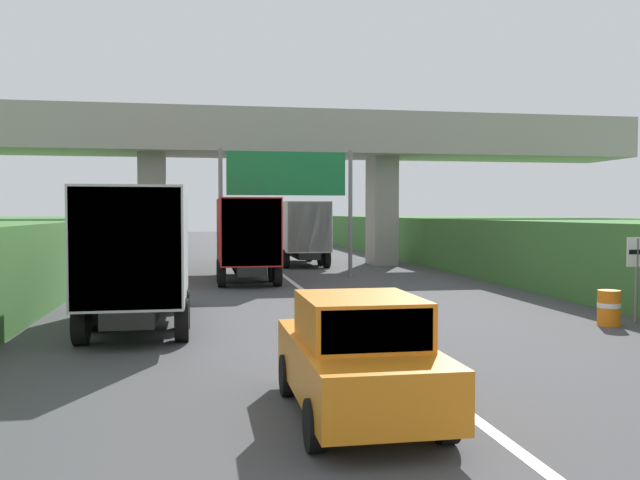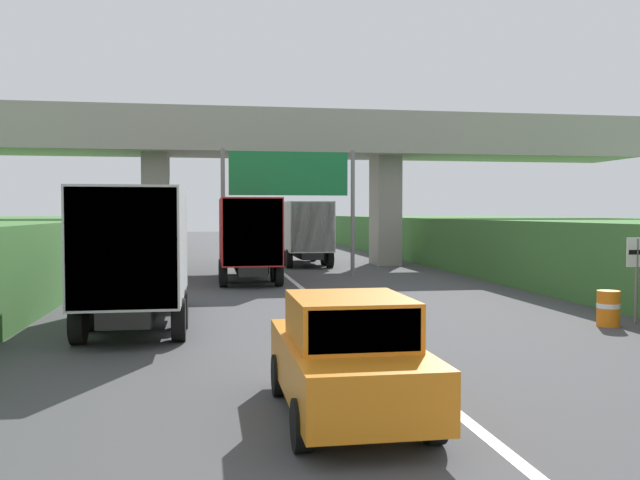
% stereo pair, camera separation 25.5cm
% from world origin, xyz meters
% --- Properties ---
extents(lane_centre_stripe, '(0.20, 93.62, 0.01)m').
position_xyz_m(lane_centre_stripe, '(0.00, 26.81, 0.00)').
color(lane_centre_stripe, white).
rests_on(lane_centre_stripe, ground).
extents(overpass_bridge, '(40.00, 4.80, 8.12)m').
position_xyz_m(overpass_bridge, '(0.00, 33.51, 6.16)').
color(overpass_bridge, '#9E998E').
rests_on(overpass_bridge, ground).
extents(overhead_highway_sign, '(5.88, 0.18, 5.62)m').
position_xyz_m(overhead_highway_sign, '(0.00, 26.74, 4.17)').
color(overhead_highway_sign, slate).
rests_on(overhead_highway_sign, ground).
extents(speed_limit_sign, '(0.60, 0.08, 2.23)m').
position_xyz_m(speed_limit_sign, '(7.40, 13.15, 1.48)').
color(speed_limit_sign, slate).
rests_on(speed_limit_sign, ground).
extents(truck_silver, '(2.44, 7.30, 3.44)m').
position_xyz_m(truck_silver, '(-5.22, 14.90, 1.93)').
color(truck_silver, black).
rests_on(truck_silver, ground).
extents(truck_black, '(2.44, 7.30, 3.44)m').
position_xyz_m(truck_black, '(1.69, 34.22, 1.93)').
color(truck_black, black).
rests_on(truck_black, ground).
extents(truck_red, '(2.44, 7.30, 3.44)m').
position_xyz_m(truck_red, '(-1.85, 25.79, 1.93)').
color(truck_red, black).
rests_on(truck_red, ground).
extents(car_orange, '(1.86, 4.10, 1.72)m').
position_xyz_m(car_orange, '(-1.59, 6.50, 0.86)').
color(car_orange, orange).
rests_on(car_orange, ground).
extents(construction_barrel_2, '(0.57, 0.57, 0.90)m').
position_xyz_m(construction_barrel_2, '(6.46, 12.91, 0.46)').
color(construction_barrel_2, orange).
rests_on(construction_barrel_2, ground).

